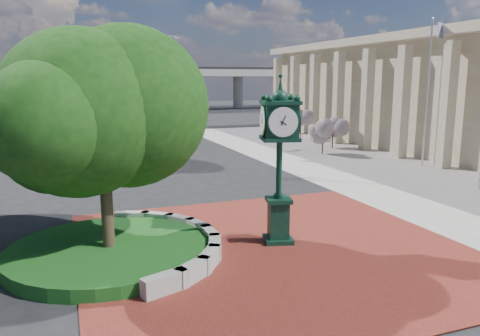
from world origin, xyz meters
name	(u,v)px	position (x,y,z in m)	size (l,w,h in m)	color
ground	(261,239)	(0.00, 0.00, 0.00)	(200.00, 200.00, 0.00)	black
plaza	(273,248)	(0.00, -1.00, 0.02)	(12.00, 12.00, 0.04)	maroon
sidewalk	(425,162)	(16.00, 10.00, 0.02)	(20.00, 50.00, 0.04)	#9E9B93
planter_wall	(183,241)	(-2.71, 0.00, 0.27)	(2.96, 6.77, 0.54)	#9E9B93
grass_bed	(109,252)	(-5.00, 0.00, 0.20)	(6.10, 6.10, 0.40)	#154B19
overpass	(98,72)	(-0.22, 70.00, 6.54)	(90.00, 12.00, 7.50)	#9E9B93
tree_planter	(103,137)	(-5.00, 0.00, 3.72)	(5.20, 5.20, 6.33)	#38281C
tree_street	(97,112)	(-4.00, 18.00, 3.24)	(4.40, 4.40, 5.45)	#38281C
post_clock	(279,154)	(0.41, -0.53, 3.00)	(1.34, 1.34, 5.45)	black
parked_car	(161,124)	(3.50, 35.25, 0.73)	(1.74, 4.31, 1.47)	#500B11
flagpole_b	(427,92)	(14.69, 8.83, 4.60)	(1.31, 0.70, 8.97)	silver
street_lamp_near	(161,81)	(1.62, 24.84, 5.21)	(1.95, 0.74, 8.89)	slate
street_lamp_far	(92,83)	(-2.72, 44.76, 4.95)	(1.88, 0.56, 8.44)	slate
shrub_near	(323,133)	(11.33, 15.26, 1.59)	(1.20, 1.20, 2.20)	#38281C
shrub_mid	(333,128)	(13.59, 17.58, 1.59)	(1.20, 1.20, 2.20)	#38281C
shrub_far	(301,122)	(13.72, 23.20, 1.59)	(1.20, 1.20, 2.20)	#38281C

